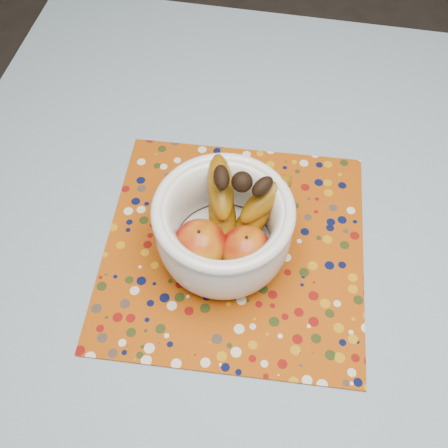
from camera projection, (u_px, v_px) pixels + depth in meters
The scene contains 4 objects.
table at pixel (293, 295), 0.92m from camera, with size 1.20×1.20×0.75m.
tablecloth at pixel (299, 274), 0.85m from camera, with size 1.32×1.32×0.01m, color slate.
placemat at pixel (234, 247), 0.87m from camera, with size 0.42×0.42×0.00m, color #963E08.
fruit_bowl at pixel (229, 223), 0.80m from camera, with size 0.24×0.22×0.18m.
Camera 1 is at (-0.05, -0.41, 1.51)m, focal length 42.00 mm.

